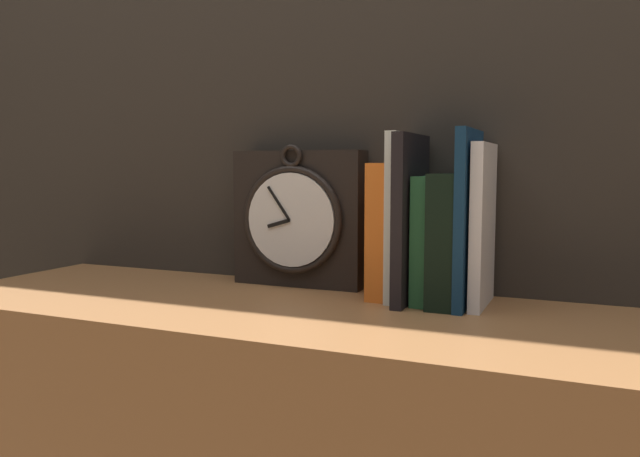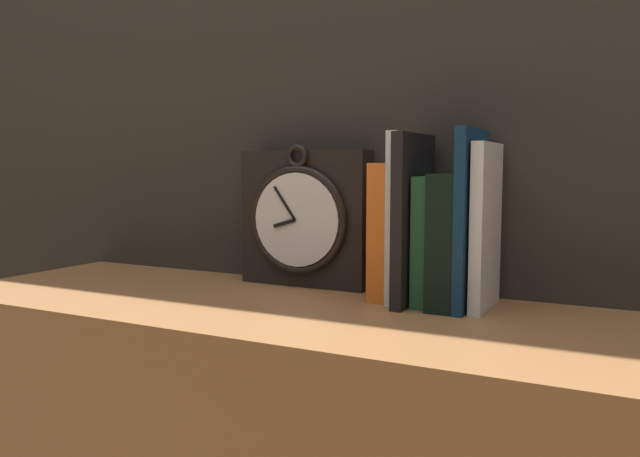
# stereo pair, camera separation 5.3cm
# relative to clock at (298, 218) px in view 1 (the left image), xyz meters

# --- Properties ---
(wall_back) EXTENTS (6.00, 0.05, 2.60)m
(wall_back) POSITION_rel_clock_xyz_m (0.10, 0.07, 0.25)
(wall_back) COLOR #2D2823
(wall_back) RESTS_ON ground_plane
(clock) EXTENTS (0.23, 0.06, 0.24)m
(clock) POSITION_rel_clock_xyz_m (0.00, 0.00, 0.00)
(clock) COLOR black
(clock) RESTS_ON bookshelf
(book_slot0_orange) EXTENTS (0.03, 0.11, 0.21)m
(book_slot0_orange) POSITION_rel_clock_xyz_m (0.16, -0.03, -0.01)
(book_slot0_orange) COLOR orange
(book_slot0_orange) RESTS_ON bookshelf
(book_slot1_white) EXTENTS (0.02, 0.12, 0.25)m
(book_slot1_white) POSITION_rel_clock_xyz_m (0.19, -0.03, 0.01)
(book_slot1_white) COLOR silver
(book_slot1_white) RESTS_ON bookshelf
(book_slot2_black) EXTENTS (0.02, 0.15, 0.25)m
(book_slot2_black) POSITION_rel_clock_xyz_m (0.21, -0.04, 0.01)
(book_slot2_black) COLOR black
(book_slot2_black) RESTS_ON bookshelf
(book_slot3_green) EXTENTS (0.02, 0.13, 0.19)m
(book_slot3_green) POSITION_rel_clock_xyz_m (0.23, -0.03, -0.02)
(book_slot3_green) COLOR #266239
(book_slot3_green) RESTS_ON bookshelf
(book_slot4_black) EXTENTS (0.04, 0.14, 0.19)m
(book_slot4_black) POSITION_rel_clock_xyz_m (0.26, -0.04, -0.02)
(book_slot4_black) COLOR black
(book_slot4_black) RESTS_ON bookshelf
(book_slot5_navy) EXTENTS (0.01, 0.14, 0.25)m
(book_slot5_navy) POSITION_rel_clock_xyz_m (0.29, -0.04, 0.01)
(book_slot5_navy) COLOR #0F2C4B
(book_slot5_navy) RESTS_ON bookshelf
(book_slot6_white) EXTENTS (0.02, 0.13, 0.24)m
(book_slot6_white) POSITION_rel_clock_xyz_m (0.31, -0.04, 0.00)
(book_slot6_white) COLOR white
(book_slot6_white) RESTS_ON bookshelf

